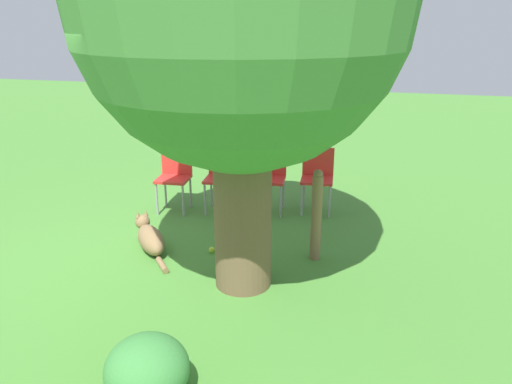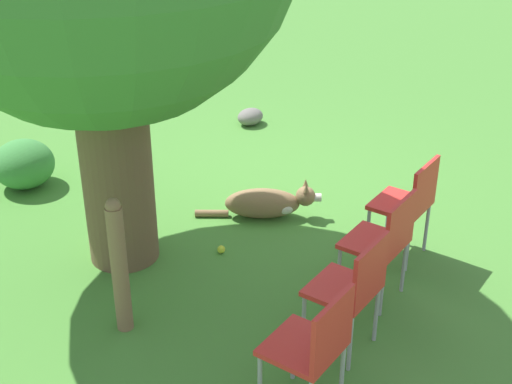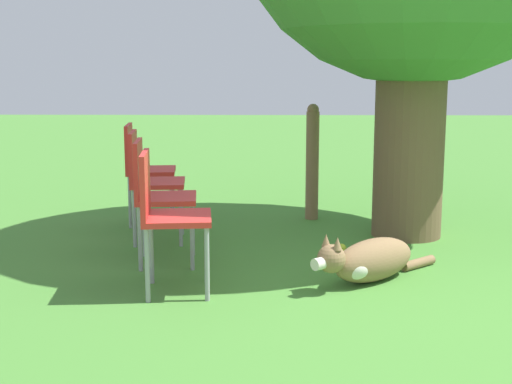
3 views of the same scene
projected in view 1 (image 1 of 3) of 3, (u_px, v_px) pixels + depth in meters
name	position (u px, v px, depth m)	size (l,w,h in m)	color
ground_plane	(139.00, 268.00, 5.50)	(30.00, 30.00, 0.00)	#478433
oak_tree	(241.00, 5.00, 4.30)	(3.00, 3.00, 4.25)	brown
dog	(150.00, 238.00, 5.91)	(0.94, 0.81, 0.37)	olive
fence_post	(316.00, 215.00, 5.55)	(0.12, 0.12, 1.07)	#846647
red_chair_0	(175.00, 174.00, 7.03)	(0.46, 0.48, 0.89)	red
red_chair_1	(222.00, 174.00, 7.02)	(0.46, 0.48, 0.89)	red
red_chair_2	(270.00, 174.00, 7.01)	(0.46, 0.48, 0.89)	red
red_chair_3	(317.00, 174.00, 6.99)	(0.46, 0.48, 0.89)	red
tennis_ball	(212.00, 250.00, 5.85)	(0.07, 0.07, 0.07)	#CCE033
low_shrub	(147.00, 369.00, 3.55)	(0.61, 0.61, 0.49)	#3D843D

